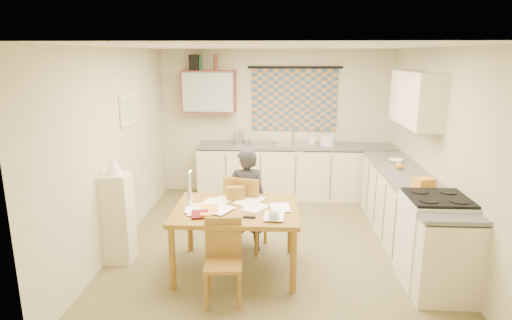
# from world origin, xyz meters

# --- Properties ---
(floor) EXTENTS (4.00, 4.50, 0.02)m
(floor) POSITION_xyz_m (0.00, 0.00, -0.01)
(floor) COLOR brown
(floor) RESTS_ON ground
(ceiling) EXTENTS (4.00, 4.50, 0.02)m
(ceiling) POSITION_xyz_m (0.00, 0.00, 2.51)
(ceiling) COLOR white
(ceiling) RESTS_ON floor
(wall_back) EXTENTS (4.00, 0.02, 2.50)m
(wall_back) POSITION_xyz_m (0.00, 2.26, 1.25)
(wall_back) COLOR beige
(wall_back) RESTS_ON floor
(wall_front) EXTENTS (4.00, 0.02, 2.50)m
(wall_front) POSITION_xyz_m (0.00, -2.26, 1.25)
(wall_front) COLOR beige
(wall_front) RESTS_ON floor
(wall_left) EXTENTS (0.02, 4.50, 2.50)m
(wall_left) POSITION_xyz_m (-2.01, 0.00, 1.25)
(wall_left) COLOR beige
(wall_left) RESTS_ON floor
(wall_right) EXTENTS (0.02, 4.50, 2.50)m
(wall_right) POSITION_xyz_m (2.01, 0.00, 1.25)
(wall_right) COLOR beige
(wall_right) RESTS_ON floor
(window_blind) EXTENTS (1.45, 0.03, 1.05)m
(window_blind) POSITION_xyz_m (0.30, 2.22, 1.65)
(window_blind) COLOR #32506B
(window_blind) RESTS_ON wall_back
(curtain_rod) EXTENTS (1.60, 0.04, 0.04)m
(curtain_rod) POSITION_xyz_m (0.30, 2.20, 2.20)
(curtain_rod) COLOR black
(curtain_rod) RESTS_ON wall_back
(wall_cabinet) EXTENTS (0.90, 0.34, 0.70)m
(wall_cabinet) POSITION_xyz_m (-1.15, 2.08, 1.80)
(wall_cabinet) COLOR brown
(wall_cabinet) RESTS_ON wall_back
(wall_cabinet_glass) EXTENTS (0.84, 0.02, 0.64)m
(wall_cabinet_glass) POSITION_xyz_m (-1.15, 1.91, 1.80)
(wall_cabinet_glass) COLOR #99B2A5
(wall_cabinet_glass) RESTS_ON wall_back
(upper_cabinet_right) EXTENTS (0.34, 1.30, 0.70)m
(upper_cabinet_right) POSITION_xyz_m (1.83, 0.55, 1.85)
(upper_cabinet_right) COLOR beige
(upper_cabinet_right) RESTS_ON wall_right
(framed_print) EXTENTS (0.04, 0.50, 0.40)m
(framed_print) POSITION_xyz_m (-1.97, 0.40, 1.70)
(framed_print) COLOR #F9F2CE
(framed_print) RESTS_ON wall_left
(print_canvas) EXTENTS (0.01, 0.42, 0.32)m
(print_canvas) POSITION_xyz_m (-1.95, 0.40, 1.70)
(print_canvas) COLOR silver
(print_canvas) RESTS_ON wall_left
(counter_back) EXTENTS (3.30, 0.62, 0.92)m
(counter_back) POSITION_xyz_m (0.32, 1.95, 0.45)
(counter_back) COLOR beige
(counter_back) RESTS_ON floor
(counter_right) EXTENTS (0.62, 2.95, 0.92)m
(counter_right) POSITION_xyz_m (1.70, 0.05, 0.45)
(counter_right) COLOR beige
(counter_right) RESTS_ON floor
(stove) EXTENTS (0.63, 0.63, 0.98)m
(stove) POSITION_xyz_m (1.70, -0.87, 0.49)
(stove) COLOR white
(stove) RESTS_ON floor
(sink) EXTENTS (0.67, 0.61, 0.10)m
(sink) POSITION_xyz_m (0.28, 1.95, 0.88)
(sink) COLOR silver
(sink) RESTS_ON counter_back
(tap) EXTENTS (0.03, 0.03, 0.28)m
(tap) POSITION_xyz_m (0.28, 2.13, 1.06)
(tap) COLOR silver
(tap) RESTS_ON counter_back
(dish_rack) EXTENTS (0.42, 0.39, 0.06)m
(dish_rack) POSITION_xyz_m (-0.27, 1.95, 0.95)
(dish_rack) COLOR silver
(dish_rack) RESTS_ON counter_back
(kettle) EXTENTS (0.24, 0.24, 0.24)m
(kettle) POSITION_xyz_m (-0.64, 1.95, 1.04)
(kettle) COLOR silver
(kettle) RESTS_ON counter_back
(mixing_bowl) EXTENTS (0.27, 0.27, 0.16)m
(mixing_bowl) POSITION_xyz_m (0.86, 1.95, 1.00)
(mixing_bowl) COLOR white
(mixing_bowl) RESTS_ON counter_back
(soap_bottle) EXTENTS (0.12, 0.12, 0.18)m
(soap_bottle) POSITION_xyz_m (0.60, 2.00, 1.01)
(soap_bottle) COLOR white
(soap_bottle) RESTS_ON counter_back
(bowl) EXTENTS (0.26, 0.26, 0.05)m
(bowl) POSITION_xyz_m (1.70, 0.80, 0.94)
(bowl) COLOR white
(bowl) RESTS_ON counter_right
(orange_bag) EXTENTS (0.26, 0.23, 0.12)m
(orange_bag) POSITION_xyz_m (1.70, -0.41, 0.98)
(orange_bag) COLOR orange
(orange_bag) RESTS_ON counter_right
(fruit_orange) EXTENTS (0.10, 0.10, 0.10)m
(fruit_orange) POSITION_xyz_m (1.65, 0.43, 0.97)
(fruit_orange) COLOR orange
(fruit_orange) RESTS_ON counter_right
(speaker) EXTENTS (0.17, 0.21, 0.26)m
(speaker) POSITION_xyz_m (-1.38, 2.08, 2.28)
(speaker) COLOR black
(speaker) RESTS_ON wall_cabinet
(bottle_green) EXTENTS (0.09, 0.09, 0.26)m
(bottle_green) POSITION_xyz_m (-1.29, 2.08, 2.28)
(bottle_green) COLOR #195926
(bottle_green) RESTS_ON wall_cabinet
(bottle_brown) EXTENTS (0.07, 0.07, 0.26)m
(bottle_brown) POSITION_xyz_m (-1.03, 2.08, 2.28)
(bottle_brown) COLOR brown
(bottle_brown) RESTS_ON wall_cabinet
(dining_table) EXTENTS (1.38, 1.05, 0.75)m
(dining_table) POSITION_xyz_m (-0.43, -0.71, 0.38)
(dining_table) COLOR brown
(dining_table) RESTS_ON floor
(chair_far) EXTENTS (0.54, 0.54, 0.98)m
(chair_far) POSITION_xyz_m (-0.36, -0.15, 0.30)
(chair_far) COLOR brown
(chair_far) RESTS_ON floor
(chair_near) EXTENTS (0.40, 0.40, 0.82)m
(chair_near) POSITION_xyz_m (-0.50, -1.33, 0.25)
(chair_near) COLOR brown
(chair_near) RESTS_ON floor
(person) EXTENTS (0.57, 0.44, 1.32)m
(person) POSITION_xyz_m (-0.35, -0.18, 0.66)
(person) COLOR black
(person) RESTS_ON floor
(shelf_stand) EXTENTS (0.32, 0.30, 1.08)m
(shelf_stand) POSITION_xyz_m (-1.84, -0.56, 0.54)
(shelf_stand) COLOR beige
(shelf_stand) RESTS_ON floor
(lampshade) EXTENTS (0.20, 0.20, 0.22)m
(lampshade) POSITION_xyz_m (-1.84, -0.56, 1.19)
(lampshade) COLOR #F9F2CE
(lampshade) RESTS_ON shelf_stand
(letter_rack) EXTENTS (0.23, 0.14, 0.16)m
(letter_rack) POSITION_xyz_m (-0.46, -0.43, 0.83)
(letter_rack) COLOR brown
(letter_rack) RESTS_ON dining_table
(mug) EXTENTS (0.12, 0.12, 0.09)m
(mug) POSITION_xyz_m (-0.00, -1.06, 0.80)
(mug) COLOR white
(mug) RESTS_ON dining_table
(magazine) EXTENTS (0.27, 0.31, 0.02)m
(magazine) POSITION_xyz_m (-0.88, -0.97, 0.76)
(magazine) COLOR maroon
(magazine) RESTS_ON dining_table
(book) EXTENTS (0.29, 0.34, 0.02)m
(book) POSITION_xyz_m (-0.81, -0.81, 0.76)
(book) COLOR orange
(book) RESTS_ON dining_table
(orange_box) EXTENTS (0.12, 0.08, 0.04)m
(orange_box) POSITION_xyz_m (-0.71, -1.01, 0.77)
(orange_box) COLOR orange
(orange_box) RESTS_ON dining_table
(eyeglasses) EXTENTS (0.13, 0.05, 0.02)m
(eyeglasses) POSITION_xyz_m (-0.26, -1.00, 0.76)
(eyeglasses) COLOR black
(eyeglasses) RESTS_ON dining_table
(candle_holder) EXTENTS (0.07, 0.07, 0.18)m
(candle_holder) POSITION_xyz_m (-0.96, -0.65, 0.84)
(candle_holder) COLOR silver
(candle_holder) RESTS_ON dining_table
(candle) EXTENTS (0.03, 0.03, 0.22)m
(candle) POSITION_xyz_m (-0.95, -0.68, 1.04)
(candle) COLOR white
(candle) RESTS_ON dining_table
(candle_flame) EXTENTS (0.02, 0.02, 0.02)m
(candle_flame) POSITION_xyz_m (-0.93, -0.68, 1.16)
(candle_flame) COLOR #FFCC66
(candle_flame) RESTS_ON dining_table
(papers) EXTENTS (1.19, 0.85, 0.02)m
(papers) POSITION_xyz_m (-0.47, -0.66, 0.76)
(papers) COLOR white
(papers) RESTS_ON dining_table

